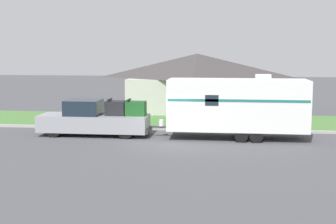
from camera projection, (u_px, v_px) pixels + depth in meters
The scene contains 7 objects.
ground_plane at pixel (167, 142), 24.46m from camera, with size 120.00×120.00×0.00m, color #47474C.
curb_strip at pixel (174, 129), 28.14m from camera, with size 80.00×0.30×0.14m.
lawn_strip at pixel (180, 121), 31.74m from camera, with size 80.00×7.00×0.03m.
house_across_street at pixel (197, 81), 36.87m from camera, with size 11.00×7.22×4.50m.
pickup_truck at pixel (95, 119), 26.37m from camera, with size 6.28×1.95×2.09m.
travel_trailer at pixel (237, 105), 25.32m from camera, with size 8.40×2.40×3.51m.
mailbox at pixel (283, 114), 28.00m from camera, with size 0.48×0.20×1.26m.
Camera 1 is at (2.90, -23.85, 4.86)m, focal length 50.00 mm.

